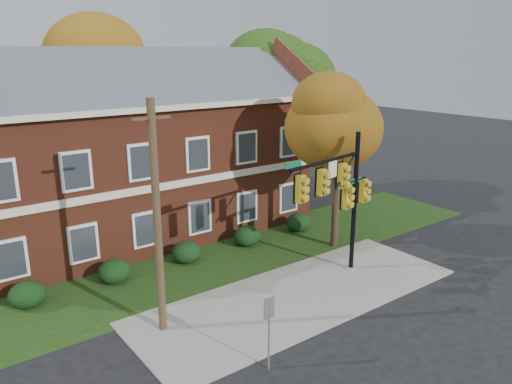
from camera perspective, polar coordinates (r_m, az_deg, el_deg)
ground at (r=20.08m, az=6.97°, el=-12.80°), size 120.00×120.00×0.00m
sidewalk at (r=20.70m, az=5.02°, el=-11.68°), size 14.00×5.00×0.08m
grass_strip at (r=24.28m, az=-2.93°, el=-7.39°), size 30.00×6.00×0.04m
apartment_building at (r=27.02m, az=-13.79°, el=5.58°), size 18.80×8.80×9.74m
hedge_far_left at (r=21.54m, az=-24.69°, el=-10.58°), size 1.40×1.26×1.05m
hedge_left at (r=22.37m, az=-15.87°, el=-8.70°), size 1.40×1.26×1.05m
hedge_center at (r=23.68m, az=-7.94°, el=-6.82°), size 1.40×1.26×1.05m
hedge_right at (r=25.42m, az=-1.03°, el=-5.05°), size 1.40×1.26×1.05m
hedge_far_right at (r=27.49m, az=4.90°, el=-3.47°), size 1.40×1.26×1.05m
tree_near_right at (r=24.27m, az=10.15°, el=8.69°), size 4.50×4.25×8.58m
tree_right_rear at (r=33.43m, az=3.73°, el=13.29°), size 6.30×5.95×10.62m
tree_far_rear at (r=34.42m, az=-17.50°, el=13.89°), size 6.84×6.46×11.52m
traffic_signal at (r=21.07m, az=9.65°, el=0.01°), size 5.59×1.15×6.31m
utility_pole at (r=16.96m, az=-11.23°, el=-3.17°), size 1.28×0.29×8.18m
sign_post at (r=15.65m, az=1.50°, el=-14.55°), size 0.36×0.09×2.45m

